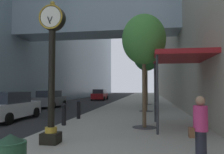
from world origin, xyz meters
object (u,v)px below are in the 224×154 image
at_px(car_white_near, 10,107).
at_px(car_red_far, 100,95).
at_px(street_clock, 52,64).
at_px(bollard_fifth, 79,109).
at_px(bollard_fourth, 64,114).
at_px(street_tree_near, 144,40).
at_px(street_tree_mid_far, 147,56).
at_px(street_tree_mid_near, 146,55).
at_px(pedestrian_walking, 200,128).
at_px(car_grey_mid, 50,99).

distance_m(car_white_near, car_red_far, 21.93).
relative_size(street_clock, bollard_fifth, 4.48).
bearing_deg(bollard_fourth, street_tree_near, 0.24).
distance_m(street_tree_near, car_white_near, 8.80).
bearing_deg(street_tree_mid_far, street_tree_mid_near, -90.00).
relative_size(pedestrian_walking, car_grey_mid, 0.39).
distance_m(street_tree_mid_near, car_grey_mid, 10.57).
xyz_separation_m(street_tree_mid_near, car_white_near, (-7.94, -5.22, -3.63)).
relative_size(street_clock, street_tree_near, 0.90).
relative_size(street_tree_near, street_tree_mid_near, 0.95).
distance_m(pedestrian_walking, car_grey_mid, 18.35).
bearing_deg(street_tree_mid_near, pedestrian_walking, -82.93).
distance_m(street_clock, pedestrian_walking, 4.85).
distance_m(pedestrian_walking, car_red_far, 29.63).
distance_m(street_tree_mid_far, car_red_far, 12.99).
relative_size(bollard_fourth, street_tree_mid_far, 0.15).
distance_m(street_clock, street_tree_mid_near, 10.98).
xyz_separation_m(street_tree_mid_far, car_red_far, (-7.36, 9.68, -4.59)).
height_order(pedestrian_walking, car_grey_mid, pedestrian_walking).
bearing_deg(bollard_fourth, pedestrian_walking, -40.69).
bearing_deg(bollard_fifth, car_white_near, -173.93).
bearing_deg(bollard_fifth, pedestrian_walking, -52.20).
relative_size(street_clock, bollard_fourth, 4.48).
height_order(street_tree_mid_near, pedestrian_walking, street_tree_mid_near).
bearing_deg(car_red_far, street_tree_mid_near, -66.23).
height_order(street_tree_near, street_tree_mid_near, street_tree_mid_near).
height_order(street_tree_mid_far, car_white_near, street_tree_mid_far).
relative_size(bollard_fifth, street_tree_mid_near, 0.19).
bearing_deg(car_red_far, street_tree_mid_far, -52.76).
height_order(street_tree_near, car_grey_mid, street_tree_near).
bearing_deg(street_tree_mid_near, street_clock, -105.75).
xyz_separation_m(bollard_fifth, pedestrian_walking, (5.28, -6.81, 0.29)).
relative_size(car_grey_mid, car_red_far, 0.90).
height_order(street_tree_mid_far, car_red_far, street_tree_mid_far).
distance_m(bollard_fourth, car_grey_mid, 11.69).
height_order(street_clock, car_white_near, street_clock).
xyz_separation_m(bollard_fifth, car_white_near, (-4.10, -0.44, 0.13)).
xyz_separation_m(bollard_fourth, pedestrian_walking, (5.28, -4.54, 0.29)).
distance_m(bollard_fifth, street_tree_near, 5.63).
bearing_deg(car_grey_mid, bollard_fifth, -55.45).
relative_size(street_tree_mid_far, pedestrian_walking, 4.33).
bearing_deg(car_white_near, street_clock, -46.22).
distance_m(street_tree_near, car_red_far, 25.08).
bearing_deg(street_tree_mid_far, car_red_far, 127.24).
bearing_deg(car_grey_mid, street_tree_mid_near, -19.12).
bearing_deg(street_tree_near, street_tree_mid_far, 90.00).
xyz_separation_m(bollard_fourth, street_tree_mid_far, (3.84, 14.08, 4.71)).
bearing_deg(street_tree_mid_far, car_grey_mid, -158.01).
relative_size(street_tree_mid_far, car_grey_mid, 1.68).
relative_size(pedestrian_walking, car_white_near, 0.37).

